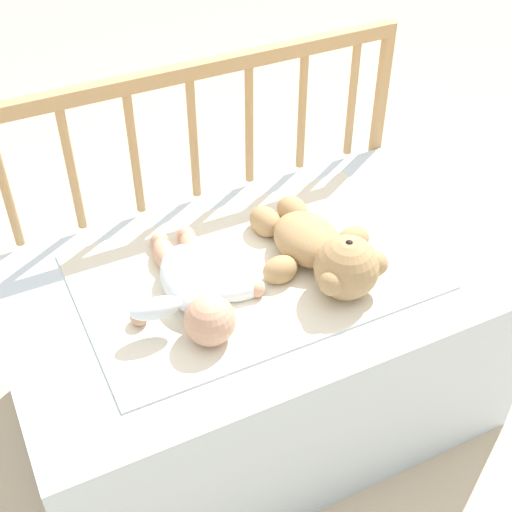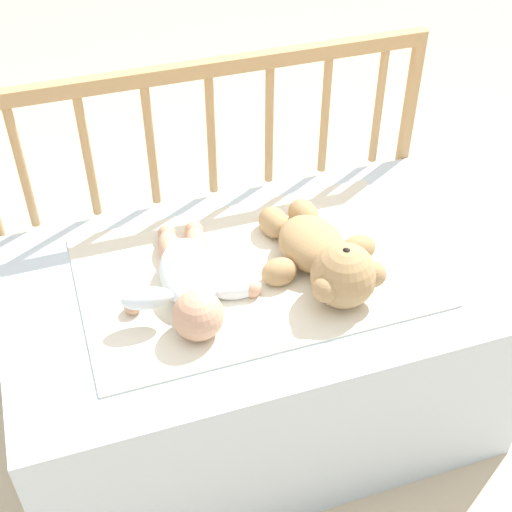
% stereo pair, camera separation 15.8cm
% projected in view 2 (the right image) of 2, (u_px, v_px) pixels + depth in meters
% --- Properties ---
extents(ground_plane, '(12.00, 12.00, 0.00)m').
position_uv_depth(ground_plane, '(257.00, 408.00, 1.93)').
color(ground_plane, '#C6B293').
extents(crib_mattress, '(1.14, 0.67, 0.48)m').
position_uv_depth(crib_mattress, '(257.00, 349.00, 1.77)').
color(crib_mattress, silver).
rests_on(crib_mattress, ground_plane).
extents(crib_rail, '(1.14, 0.04, 0.85)m').
position_uv_depth(crib_rail, '(212.00, 155.00, 1.80)').
color(crib_rail, tan).
rests_on(crib_rail, ground_plane).
extents(blanket, '(0.79, 0.50, 0.01)m').
position_uv_depth(blanket, '(252.00, 271.00, 1.63)').
color(blanket, silver).
rests_on(blanket, crib_mattress).
extents(teddy_bear, '(0.29, 0.39, 0.15)m').
position_uv_depth(teddy_bear, '(324.00, 256.00, 1.59)').
color(teddy_bear, tan).
rests_on(teddy_bear, crib_mattress).
extents(baby, '(0.31, 0.39, 0.11)m').
position_uv_depth(baby, '(191.00, 280.00, 1.55)').
color(baby, white).
rests_on(baby, crib_mattress).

